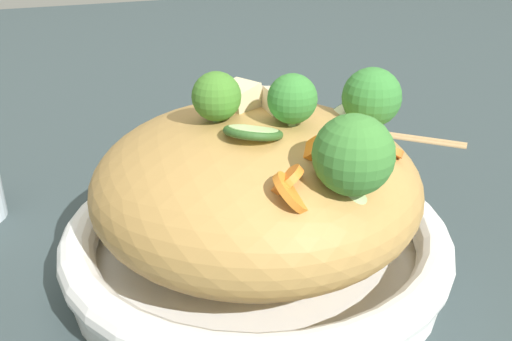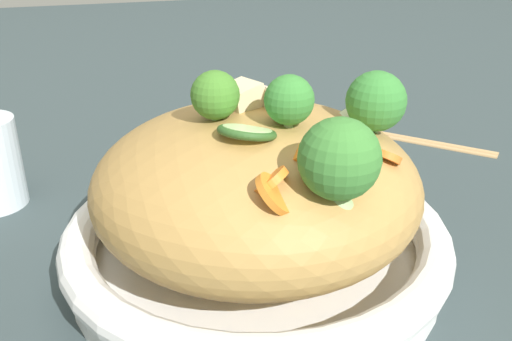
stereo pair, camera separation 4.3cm
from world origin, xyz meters
name	(u,v)px [view 2 (the right image)]	position (x,y,z in m)	size (l,w,h in m)	color
ground_plane	(256,267)	(0.00, 0.00, 0.00)	(3.00, 3.00, 0.00)	#323F41
serving_bowl	(256,242)	(0.00, 0.00, 0.02)	(0.31, 0.31, 0.05)	white
noodle_heap	(256,184)	(0.00, 0.00, 0.08)	(0.25, 0.25, 0.12)	#AD8244
broccoli_florets	(325,124)	(0.05, 0.03, 0.14)	(0.15, 0.16, 0.07)	#A1B672
carrot_coins	(272,137)	(0.03, 0.00, 0.12)	(0.20, 0.12, 0.04)	orange
zucchini_slices	(305,125)	(0.02, 0.03, 0.13)	(0.08, 0.15, 0.03)	#C3E297
chicken_chunks	(257,102)	(-0.01, 0.00, 0.14)	(0.06, 0.06, 0.03)	beige
chopsticks_pair	(410,138)	(-0.21, 0.27, 0.00)	(0.16, 0.16, 0.01)	tan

